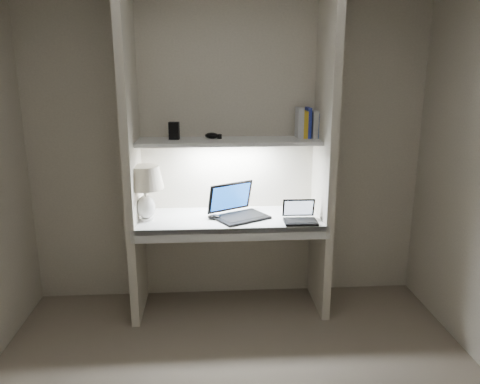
{
  "coord_description": "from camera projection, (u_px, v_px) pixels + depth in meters",
  "views": [
    {
      "loc": [
        -0.16,
        -2.26,
        1.89
      ],
      "look_at": [
        0.07,
        1.05,
        1.02
      ],
      "focal_mm": 35.0,
      "sensor_mm": 36.0,
      "label": 1
    }
  ],
  "objects": [
    {
      "name": "desk",
      "position": [
        230.0,
        219.0,
        3.66
      ],
      "size": [
        1.4,
        0.55,
        0.04
      ],
      "primitive_type": "cube",
      "color": "white",
      "rests_on": "alcove_panel_left"
    },
    {
      "name": "alcove_panel_right",
      "position": [
        324.0,
        155.0,
        3.58
      ],
      "size": [
        0.06,
        0.55,
        2.5
      ],
      "primitive_type": "cube",
      "color": "beige",
      "rests_on": "floor"
    },
    {
      "name": "back_wall",
      "position": [
        228.0,
        150.0,
        3.8
      ],
      "size": [
        3.2,
        0.01,
        2.5
      ],
      "primitive_type": "cube",
      "color": "beige",
      "rests_on": "floor"
    },
    {
      "name": "speaker",
      "position": [
        225.0,
        200.0,
        3.85
      ],
      "size": [
        0.11,
        0.08,
        0.15
      ],
      "primitive_type": "cube",
      "rotation": [
        0.0,
        0.0,
        0.07
      ],
      "color": "silver",
      "rests_on": "desk"
    },
    {
      "name": "strip_light",
      "position": [
        229.0,
        144.0,
        3.6
      ],
      "size": [
        0.6,
        0.04,
        0.02
      ],
      "primitive_type": "cube",
      "color": "white",
      "rests_on": "shelf"
    },
    {
      "name": "shelf_gadget",
      "position": [
        212.0,
        136.0,
        3.63
      ],
      "size": [
        0.13,
        0.12,
        0.05
      ],
      "primitive_type": "ellipsoid",
      "rotation": [
        0.0,
        0.0,
        -0.4
      ],
      "color": "black",
      "rests_on": "shelf"
    },
    {
      "name": "sticky_note",
      "position": [
        147.0,
        220.0,
        3.59
      ],
      "size": [
        0.09,
        0.09,
        0.0
      ],
      "primitive_type": "cube",
      "rotation": [
        0.0,
        0.0,
        -0.24
      ],
      "color": "gold",
      "rests_on": "desk"
    },
    {
      "name": "mouse",
      "position": [
        214.0,
        217.0,
        3.6
      ],
      "size": [
        0.11,
        0.07,
        0.04
      ],
      "primitive_type": "ellipsoid",
      "rotation": [
        0.0,
        0.0,
        -0.07
      ],
      "color": "black",
      "rests_on": "desk"
    },
    {
      "name": "laptop_main",
      "position": [
        237.0,
        210.0,
        3.65
      ],
      "size": [
        0.5,
        0.48,
        0.26
      ],
      "rotation": [
        0.0,
        0.0,
        0.52
      ],
      "color": "black",
      "rests_on": "desk"
    },
    {
      "name": "shelf_box",
      "position": [
        174.0,
        131.0,
        3.59
      ],
      "size": [
        0.08,
        0.06,
        0.13
      ],
      "primitive_type": "cube",
      "rotation": [
        0.0,
        0.0,
        -0.1
      ],
      "color": "black",
      "rests_on": "shelf"
    },
    {
      "name": "shelf",
      "position": [
        229.0,
        141.0,
        3.6
      ],
      "size": [
        1.4,
        0.36,
        0.03
      ],
      "primitive_type": "cube",
      "color": "silver",
      "rests_on": "back_wall"
    },
    {
      "name": "table_lamp",
      "position": [
        145.0,
        184.0,
        3.51
      ],
      "size": [
        0.29,
        0.29,
        0.42
      ],
      "color": "white",
      "rests_on": "desk"
    },
    {
      "name": "alcove_panel_left",
      "position": [
        132.0,
        158.0,
        3.48
      ],
      "size": [
        0.06,
        0.55,
        2.5
      ],
      "primitive_type": "cube",
      "color": "beige",
      "rests_on": "floor"
    },
    {
      "name": "desk_apron",
      "position": [
        231.0,
        234.0,
        3.42
      ],
      "size": [
        1.46,
        0.03,
        0.1
      ],
      "primitive_type": "cube",
      "color": "silver",
      "rests_on": "desk"
    },
    {
      "name": "book_row",
      "position": [
        310.0,
        123.0,
        3.68
      ],
      "size": [
        0.22,
        0.16,
        0.24
      ],
      "color": "silver",
      "rests_on": "shelf"
    },
    {
      "name": "cable_coil",
      "position": [
        254.0,
        217.0,
        3.63
      ],
      "size": [
        0.14,
        0.14,
        0.01
      ],
      "primitive_type": "torus",
      "rotation": [
        0.0,
        0.0,
        -0.28
      ],
      "color": "black",
      "rests_on": "desk"
    },
    {
      "name": "laptop_netbook",
      "position": [
        300.0,
        216.0,
        3.54
      ],
      "size": [
        0.25,
        0.22,
        0.16
      ],
      "rotation": [
        0.0,
        0.0,
        -0.02
      ],
      "color": "black",
      "rests_on": "desk"
    }
  ]
}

